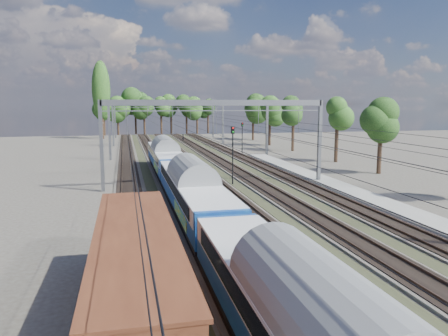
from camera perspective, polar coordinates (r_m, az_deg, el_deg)
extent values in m
plane|color=#47423A|center=(18.88, 19.37, -19.16)|extent=(220.00, 220.00, 0.00)
cube|color=#47423A|center=(59.64, -12.47, -0.03)|extent=(3.00, 130.00, 0.15)
cube|color=black|center=(59.63, -12.47, 0.06)|extent=(2.50, 130.00, 0.06)
cube|color=#473326|center=(59.61, -13.17, 0.13)|extent=(0.08, 130.00, 0.14)
cube|color=#473326|center=(59.62, -11.79, 0.18)|extent=(0.08, 130.00, 0.14)
cube|color=#47423A|center=(59.83, -8.16, 0.11)|extent=(3.00, 130.00, 0.15)
cube|color=black|center=(59.82, -8.16, 0.20)|extent=(2.50, 130.00, 0.06)
cube|color=#473326|center=(59.75, -8.85, 0.27)|extent=(0.08, 130.00, 0.14)
cube|color=#473326|center=(59.86, -7.48, 0.32)|extent=(0.08, 130.00, 0.14)
cube|color=#47423A|center=(60.36, -3.90, 0.25)|extent=(3.00, 130.00, 0.15)
cube|color=black|center=(60.34, -3.90, 0.34)|extent=(2.50, 130.00, 0.06)
cube|color=#473326|center=(60.22, -4.58, 0.41)|extent=(0.08, 130.00, 0.14)
cube|color=#473326|center=(60.44, -3.23, 0.45)|extent=(0.08, 130.00, 0.14)
cube|color=#47423A|center=(61.21, 0.26, 0.38)|extent=(3.00, 130.00, 0.15)
cube|color=black|center=(61.20, 0.26, 0.47)|extent=(2.50, 130.00, 0.06)
cube|color=#473326|center=(61.02, -0.39, 0.54)|extent=(0.08, 130.00, 0.14)
cube|color=#473326|center=(61.35, 0.92, 0.58)|extent=(0.08, 130.00, 0.14)
cube|color=#47423A|center=(62.38, 4.29, 0.51)|extent=(3.00, 130.00, 0.15)
cube|color=black|center=(62.36, 4.29, 0.59)|extent=(2.50, 130.00, 0.06)
cube|color=#473326|center=(62.14, 3.66, 0.66)|extent=(0.08, 130.00, 0.14)
cube|color=#473326|center=(62.56, 4.92, 0.70)|extent=(0.08, 130.00, 0.14)
cube|color=#2D2D1D|center=(59.70, -10.31, -0.01)|extent=(1.10, 130.00, 0.05)
cube|color=#2D2D1D|center=(60.06, -6.02, 0.13)|extent=(1.10, 130.00, 0.05)
cube|color=#2D2D1D|center=(60.75, -1.80, 0.27)|extent=(1.10, 130.00, 0.05)
cube|color=#2D2D1D|center=(61.76, 2.30, 0.40)|extent=(1.10, 130.00, 0.05)
cube|color=gray|center=(41.01, 18.76, -3.95)|extent=(3.00, 70.00, 0.30)
cube|color=slate|center=(44.28, -15.71, 2.77)|extent=(0.35, 0.35, 9.00)
cube|color=slate|center=(48.85, 12.37, 3.38)|extent=(0.35, 0.35, 9.00)
cube|color=slate|center=(45.00, -0.99, 8.52)|extent=(23.00, 0.35, 0.60)
cube|color=slate|center=(92.15, -14.31, 5.57)|extent=(0.35, 0.35, 9.00)
cube|color=slate|center=(94.43, -0.15, 5.89)|extent=(0.35, 0.35, 9.00)
cube|color=slate|center=(92.50, -7.19, 8.37)|extent=(23.00, 0.35, 0.60)
cube|color=slate|center=(69.20, -14.73, 4.50)|extent=(0.35, 0.35, 8.50)
cube|color=slate|center=(114.13, -14.05, 5.94)|extent=(0.35, 0.35, 8.50)
cube|color=slate|center=(72.91, 5.63, 4.92)|extent=(0.35, 0.35, 8.50)
cube|color=slate|center=(116.42, -1.43, 6.23)|extent=(0.35, 0.35, 8.50)
cylinder|color=black|center=(59.11, -12.64, 5.18)|extent=(0.03, 130.00, 0.03)
cylinder|color=black|center=(59.06, -12.67, 6.24)|extent=(0.03, 130.00, 0.03)
cylinder|color=black|center=(59.30, -8.27, 5.30)|extent=(0.03, 130.00, 0.03)
cylinder|color=black|center=(59.26, -8.29, 6.36)|extent=(0.03, 130.00, 0.03)
cylinder|color=black|center=(59.83, -3.95, 5.40)|extent=(0.03, 130.00, 0.03)
cylinder|color=black|center=(59.79, -3.96, 6.45)|extent=(0.03, 130.00, 0.03)
cylinder|color=black|center=(60.69, 0.27, 5.46)|extent=(0.03, 130.00, 0.03)
cylinder|color=black|center=(60.65, 0.27, 6.50)|extent=(0.03, 130.00, 0.03)
cylinder|color=black|center=(61.87, 4.35, 5.49)|extent=(0.03, 130.00, 0.03)
cylinder|color=black|center=(61.82, 4.36, 6.51)|extent=(0.03, 130.00, 0.03)
cylinder|color=black|center=(124.50, -15.37, 5.38)|extent=(0.56, 0.56, 5.50)
sphere|color=#153714|center=(124.38, -15.45, 7.41)|extent=(4.73, 4.73, 4.73)
cylinder|color=black|center=(125.54, -13.16, 5.74)|extent=(0.56, 0.56, 6.60)
sphere|color=#153714|center=(125.43, -13.25, 8.15)|extent=(4.16, 4.16, 4.16)
cylinder|color=black|center=(125.92, -12.00, 5.93)|extent=(0.56, 0.56, 7.27)
sphere|color=#153714|center=(125.82, -12.08, 8.58)|extent=(4.68, 4.68, 4.68)
cylinder|color=black|center=(125.40, -10.44, 5.65)|extent=(0.56, 0.56, 5.88)
sphere|color=#153714|center=(125.27, -10.50, 7.80)|extent=(4.29, 4.29, 4.29)
cylinder|color=black|center=(128.39, -8.94, 6.04)|extent=(0.56, 0.56, 7.22)
sphere|color=#153714|center=(128.30, -9.00, 8.62)|extent=(4.46, 4.46, 4.46)
cylinder|color=black|center=(127.53, -6.84, 6.06)|extent=(0.56, 0.56, 7.15)
sphere|color=#153714|center=(127.44, -6.88, 8.62)|extent=(4.71, 4.71, 4.71)
cylinder|color=black|center=(127.09, -5.11, 6.06)|extent=(0.56, 0.56, 7.09)
sphere|color=#153714|center=(126.99, -5.15, 8.62)|extent=(4.02, 4.02, 4.02)
cylinder|color=black|center=(129.72, -3.44, 6.16)|extent=(0.56, 0.56, 7.24)
sphere|color=#153714|center=(129.63, -3.47, 8.72)|extent=(5.37, 5.37, 5.37)
cylinder|color=black|center=(126.63, -2.15, 6.17)|extent=(0.56, 0.56, 7.48)
sphere|color=#153714|center=(126.54, -2.17, 8.88)|extent=(4.65, 4.65, 4.65)
cylinder|color=black|center=(54.38, 21.51, 1.57)|extent=(0.56, 0.56, 5.40)
sphere|color=#153714|center=(54.09, 21.75, 6.12)|extent=(3.82, 3.82, 3.82)
cylinder|color=black|center=(66.20, 13.86, 2.86)|extent=(0.56, 0.56, 5.02)
sphere|color=#153714|center=(65.95, 13.99, 6.34)|extent=(3.41, 3.41, 3.41)
cylinder|color=black|center=(79.13, 9.64, 4.29)|extent=(0.56, 0.56, 6.23)
sphere|color=#153714|center=(78.94, 9.73, 7.89)|extent=(3.46, 3.46, 3.46)
cylinder|color=black|center=(94.93, 5.89, 4.94)|extent=(0.56, 0.56, 5.95)
sphere|color=#153714|center=(94.77, 5.94, 7.81)|extent=(4.24, 4.24, 4.24)
cylinder|color=black|center=(108.02, 3.03, 5.36)|extent=(0.56, 0.56, 5.89)
sphere|color=#153714|center=(107.88, 3.05, 7.86)|extent=(3.74, 3.74, 3.74)
cylinder|color=black|center=(112.15, -15.68, 7.76)|extent=(0.70, 0.70, 16.00)
ellipsoid|color=#1D541C|center=(112.20, -15.77, 9.80)|extent=(4.40, 4.40, 14.08)
cube|color=black|center=(19.57, 2.48, -15.76)|extent=(2.11, 3.16, 0.84)
cube|color=silver|center=(12.43, 12.16, -20.14)|extent=(3.03, 20.22, 1.00)
cube|color=black|center=(13.09, 18.57, -18.85)|extent=(0.04, 17.90, 0.74)
cylinder|color=gray|center=(12.21, 12.23, -18.19)|extent=(2.99, 21.06, 2.99)
cube|color=black|center=(25.87, -1.63, -9.65)|extent=(2.11, 3.16, 0.84)
cube|color=black|center=(39.97, -5.76, -3.22)|extent=(2.11, 3.16, 0.84)
cube|color=navy|center=(32.50, -4.18, -3.05)|extent=(2.95, 21.06, 2.00)
cube|color=silver|center=(32.40, -4.19, -2.14)|extent=(3.03, 20.22, 1.00)
cube|color=black|center=(32.66, -1.54, -2.03)|extent=(0.04, 17.90, 0.74)
cube|color=yellow|center=(28.16, -2.73, -5.92)|extent=(3.05, 5.90, 0.74)
cylinder|color=gray|center=(32.32, -4.20, -1.31)|extent=(2.99, 21.06, 2.99)
cube|color=black|center=(46.73, -6.82, -1.55)|extent=(2.11, 3.16, 0.84)
cube|color=black|center=(61.24, -8.29, 0.77)|extent=(2.11, 3.16, 0.84)
cube|color=navy|center=(53.76, -7.68, 1.43)|extent=(2.95, 21.06, 2.00)
cube|color=silver|center=(53.70, -7.70, 1.99)|extent=(3.03, 20.22, 1.00)
cube|color=black|center=(53.86, -6.08, 2.04)|extent=(0.04, 17.90, 0.74)
cube|color=yellow|center=(49.26, -7.18, 0.19)|extent=(3.05, 5.90, 0.74)
cylinder|color=gray|center=(53.65, -7.70, 2.49)|extent=(2.99, 21.06, 2.99)
cube|color=black|center=(22.65, -11.62, -12.66)|extent=(2.08, 2.70, 0.73)
cube|color=black|center=(17.78, -11.25, -17.08)|extent=(2.80, 14.53, 0.21)
cube|color=#482113|center=(17.21, -11.39, -12.70)|extent=(2.80, 14.53, 2.70)
cube|color=#482113|center=(16.76, -11.53, -8.23)|extent=(3.01, 14.53, 0.12)
imported|color=black|center=(102.33, -5.35, 3.98)|extent=(0.40, 0.60, 1.64)
cylinder|color=black|center=(46.45, 1.14, 1.13)|extent=(0.15, 0.15, 5.46)
cube|color=black|center=(46.17, 1.15, 4.97)|extent=(0.45, 0.38, 0.76)
sphere|color=red|center=(46.02, 1.20, 5.23)|extent=(0.17, 0.17, 0.17)
sphere|color=#0C9919|center=(46.04, 1.20, 4.75)|extent=(0.17, 0.17, 0.17)
cylinder|color=black|center=(75.90, 2.39, 3.66)|extent=(0.13, 0.13, 4.74)
cube|color=black|center=(75.73, 2.40, 5.70)|extent=(0.36, 0.26, 0.66)
sphere|color=red|center=(75.60, 2.43, 5.84)|extent=(0.15, 0.15, 0.15)
sphere|color=#0C9919|center=(75.61, 2.43, 5.59)|extent=(0.15, 0.15, 0.15)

